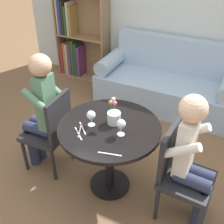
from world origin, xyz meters
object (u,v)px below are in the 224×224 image
Objects in this scene: couch at (165,84)px; flower_vase at (114,116)px; person_right at (193,160)px; wine_glass_left at (91,115)px; person_left at (41,111)px; chair_right at (180,171)px; bookshelf_left at (77,39)px; chair_left at (51,129)px; wine_glass_right at (121,124)px.

flower_vase is at bearing -89.57° from couch.
wine_glass_left is at bearing 96.51° from person_right.
couch is at bearing 154.75° from person_left.
person_left reaches higher than chair_right.
couch is at bearing 85.29° from wine_glass_left.
chair_right reaches higher than wine_glass_left.
couch is at bearing 26.24° from person_right.
bookshelf_left reaches higher than couch.
person_left is 0.77m from flower_vase.
person_left is 4.97× the size of flower_vase.
couch is 1.90m from chair_right.
couch is 2.10× the size of chair_left.
chair_left is 3.44× the size of flower_vase.
couch is 12.71× the size of wine_glass_right.
person_left is 8.72× the size of wine_glass_right.
person_right is 8.29× the size of wine_glass_right.
bookshelf_left reaches higher than person_left.
wine_glass_left is at bearing -94.71° from couch.
bookshelf_left is (-1.63, 0.26, 0.33)m from couch.
wine_glass_left is at bearing -145.05° from flower_vase.
flower_vase is (0.76, 0.07, 0.13)m from person_left.
person_left reaches higher than chair_left.
chair_left is at bearing 174.78° from wine_glass_left.
bookshelf_left reaches higher than chair_right.
flower_vase is (0.67, 0.07, 0.32)m from chair_left.
person_right reaches higher than flower_vase.
couch is 1.97m from person_right.
wine_glass_right is at bearing -44.10° from flower_vase.
chair_left is at bearing 91.87° from person_left.
bookshelf_left reaches higher than flower_vase.
person_left is at bearing -66.54° from bookshelf_left.
bookshelf_left is 9.80× the size of wine_glass_left.
chair_right is at bearing -41.62° from bookshelf_left.
chair_right is at bearing -69.64° from couch.
wine_glass_left is (-0.15, -1.83, 0.54)m from couch.
flower_vase reaches higher than couch.
couch is 1.33× the size of bookshelf_left.
person_left reaches higher than couch.
wine_glass_right is at bearing -85.71° from couch.
bookshelf_left is 2.57m from wine_glass_left.
chair_left is 0.75m from flower_vase.
chair_right is 0.73m from flower_vase.
person_right reaches higher than couch.
person_left is (-0.74, -1.79, 0.38)m from couch.
wine_glass_left is (1.48, -2.09, 0.22)m from bookshelf_left.
couch is at bearing 157.06° from chair_left.
person_left is at bearing 94.20° from chair_right.
person_left is (-0.09, -0.01, 0.20)m from chair_left.
chair_right is 0.73× the size of person_right.
bookshelf_left is at bearing 129.79° from flower_vase.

